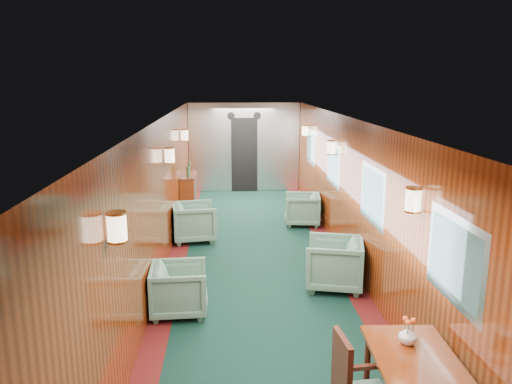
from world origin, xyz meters
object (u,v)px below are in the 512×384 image
armchair_left_far (194,222)px  armchair_right_far (302,209)px  credenza (189,194)px  armchair_right_near (334,263)px  armchair_left_near (179,289)px  dining_table (412,365)px

armchair_left_far → armchair_right_far: bearing=-76.0°
credenza → armchair_right_near: credenza is taller
credenza → armchair_left_near: 4.87m
armchair_right_near → armchair_left_far: bearing=-123.7°
credenza → armchair_left_near: bearing=-87.4°
dining_table → armchair_right_far: (0.02, 6.31, -0.28)m
dining_table → credenza: 7.61m
armchair_left_near → armchair_left_far: armchair_left_far is taller
armchair_right_far → armchair_left_far: bearing=-59.8°
armchair_left_near → armchair_right_near: size_ratio=0.89×
credenza → armchair_right_far: bearing=-20.5°
armchair_left_far → armchair_right_far: size_ratio=1.10×
armchair_left_near → armchair_right_far: size_ratio=1.00×
credenza → armchair_right_near: size_ratio=1.48×
armchair_right_near → armchair_right_far: 3.26m
dining_table → credenza: credenza is taller
armchair_right_near → armchair_right_far: bearing=-167.1°
armchair_left_far → armchair_right_near: 3.19m
armchair_left_near → armchair_right_near: 2.29m
armchair_left_near → credenza: bearing=-0.4°
armchair_left_far → armchair_right_near: size_ratio=0.98×
dining_table → armchair_right_near: (-0.01, 3.05, -0.24)m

